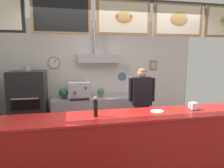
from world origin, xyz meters
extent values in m
cube|color=#9E9E99|center=(0.00, 2.24, 1.37)|extent=(4.94, 0.12, 2.75)
cube|color=white|center=(0.00, 2.18, 1.37)|extent=(4.90, 0.01, 2.71)
cylinder|color=black|center=(-1.14, 2.16, 1.72)|extent=(0.28, 0.02, 0.28)
cylinder|color=white|center=(-1.14, 2.15, 1.72)|extent=(0.26, 0.01, 0.26)
cube|color=black|center=(-1.11, 2.14, 1.76)|extent=(0.06, 0.01, 0.09)
cylinder|color=beige|center=(-0.55, 2.16, 1.33)|extent=(0.24, 0.02, 0.24)
cylinder|color=teal|center=(0.58, 2.16, 1.35)|extent=(0.22, 0.02, 0.22)
cube|color=white|center=(0.73, 2.16, 1.56)|extent=(0.20, 0.02, 0.25)
cube|color=silver|center=(0.73, 2.15, 1.56)|extent=(0.14, 0.01, 0.18)
cube|color=#997047|center=(1.44, 2.16, 1.63)|extent=(0.20, 0.02, 0.26)
cube|color=#BDBDBD|center=(1.44, 2.15, 1.63)|extent=(0.14, 0.01, 0.18)
cube|color=#B7BABF|center=(-0.05, 2.02, 1.82)|extent=(1.07, 0.32, 0.20)
cube|color=#B7BABF|center=(-0.05, 2.06, 2.31)|extent=(0.24, 0.24, 0.78)
cube|color=#2D2D2D|center=(0.00, -0.04, 2.67)|extent=(4.23, 0.04, 0.04)
cube|color=#9E754C|center=(-0.85, -0.07, 2.41)|extent=(0.78, 0.05, 0.47)
cube|color=black|center=(-0.85, -0.10, 2.41)|extent=(0.70, 0.01, 0.41)
cube|color=#9E754C|center=(0.00, -0.07, 2.41)|extent=(0.78, 0.05, 0.47)
cube|color=beige|center=(0.00, -0.10, 2.41)|extent=(0.70, 0.01, 0.41)
ellipsoid|color=tan|center=(0.00, -0.11, 2.43)|extent=(0.24, 0.04, 0.17)
cube|color=#B74233|center=(0.00, -0.12, 2.43)|extent=(0.23, 0.01, 0.04)
cube|color=#9E754C|center=(0.85, -0.07, 2.41)|extent=(0.78, 0.05, 0.47)
cube|color=#F2E5C6|center=(0.85, -0.10, 2.41)|extent=(0.70, 0.01, 0.41)
ellipsoid|color=tan|center=(0.85, -0.11, 2.43)|extent=(0.28, 0.04, 0.19)
cube|color=tan|center=(0.85, -0.12, 2.43)|extent=(0.26, 0.01, 0.05)
cube|color=#B21916|center=(0.00, -0.26, 0.52)|extent=(4.33, 0.61, 1.03)
cube|color=red|center=(0.00, -0.26, 1.05)|extent=(4.42, 0.64, 0.03)
cube|color=#A3A5AD|center=(-0.12, 1.84, 0.44)|extent=(2.18, 0.59, 0.89)
cube|color=gray|center=(-0.12, 1.84, 0.16)|extent=(2.07, 0.54, 0.02)
cube|color=#232326|center=(-1.66, 1.63, 0.78)|extent=(0.73, 0.68, 1.57)
cube|color=black|center=(-1.66, 1.28, 0.91)|extent=(0.55, 0.02, 0.20)
cube|color=#B7BABF|center=(-1.66, 1.26, 1.04)|extent=(0.51, 0.02, 0.02)
cylinder|color=#B7BABF|center=(-1.66, 1.63, 1.62)|extent=(0.14, 0.14, 0.10)
cube|color=#232328|center=(0.63, 0.82, 0.46)|extent=(0.31, 0.24, 0.91)
cube|color=black|center=(0.63, 0.82, 1.19)|extent=(0.40, 0.27, 0.55)
cylinder|color=black|center=(0.86, 0.79, 1.22)|extent=(0.08, 0.08, 0.47)
cylinder|color=black|center=(0.41, 0.86, 1.22)|extent=(0.08, 0.08, 0.47)
sphere|color=tan|center=(0.63, 0.82, 1.55)|extent=(0.19, 0.19, 0.19)
ellipsoid|color=olive|center=(0.63, 0.82, 1.59)|extent=(0.18, 0.18, 0.10)
cube|color=silver|center=(-0.57, 1.82, 1.08)|extent=(0.50, 0.38, 0.39)
cylinder|color=#4C4C51|center=(-0.67, 1.60, 1.06)|extent=(0.06, 0.06, 0.06)
cube|color=black|center=(-0.57, 1.59, 0.91)|extent=(0.45, 0.10, 0.04)
sphere|color=black|center=(-0.42, 1.61, 1.16)|extent=(0.04, 0.04, 0.04)
cylinder|color=#9E563D|center=(-0.04, 1.83, 0.93)|extent=(0.11, 0.11, 0.08)
ellipsoid|color=#47894C|center=(-0.04, 1.83, 1.03)|extent=(0.18, 0.18, 0.16)
cylinder|color=#4C4C51|center=(-0.93, 1.80, 0.93)|extent=(0.11, 0.11, 0.07)
ellipsoid|color=#2D6638|center=(-0.93, 1.80, 1.04)|extent=(0.22, 0.22, 0.19)
cylinder|color=black|center=(-0.43, -0.27, 1.18)|extent=(0.06, 0.06, 0.23)
sphere|color=gray|center=(-0.43, -0.27, 1.32)|extent=(0.05, 0.05, 0.05)
cube|color=#262628|center=(1.09, -0.22, 1.07)|extent=(0.12, 0.12, 0.01)
cylinder|color=#262628|center=(1.03, -0.22, 1.13)|extent=(0.01, 0.01, 0.13)
cylinder|color=#262628|center=(1.15, -0.22, 1.13)|extent=(0.01, 0.01, 0.13)
cube|color=white|center=(1.09, -0.22, 1.12)|extent=(0.10, 0.10, 0.11)
cylinder|color=white|center=(0.49, -0.22, 1.07)|extent=(0.19, 0.19, 0.01)
camera|label=1|loc=(-0.75, -2.88, 1.88)|focal=31.82mm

